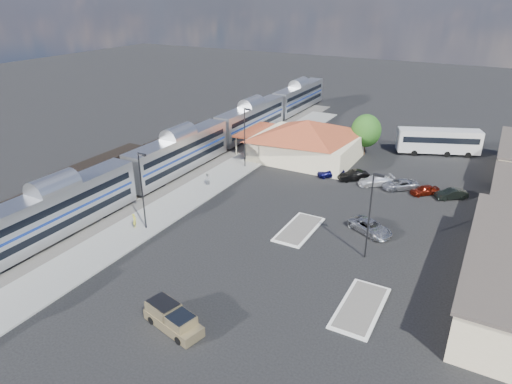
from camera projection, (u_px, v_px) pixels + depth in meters
The scene contains 23 objects.
ground at pixel (259, 229), 50.71m from camera, with size 280.00×280.00×0.00m, color black.
railbed at pixel (158, 172), 66.30m from camera, with size 16.00×100.00×0.12m, color #4C4944.
platform at pixel (201, 189), 60.74m from camera, with size 5.50×92.00×0.18m, color gray.
passenger_train at pixel (180, 154), 65.10m from camera, with size 3.00×104.00×5.55m.
freight_cars at pixel (102, 173), 60.81m from camera, with size 2.80×46.00×4.00m.
station_depot at pixel (306, 139), 70.65m from camera, with size 18.35×12.24×6.20m.
traffic_island_south at pixel (299, 229), 50.51m from camera, with size 3.30×7.50×0.21m.
traffic_island_north at pixel (360, 307), 38.12m from camera, with size 3.30×7.50×0.21m.
lamp_plat_s at pixel (142, 185), 48.51m from camera, with size 1.08×0.25×9.00m.
lamp_plat_n at pixel (245, 133), 66.13m from camera, with size 1.08×0.25×9.00m.
lamp_lot at pixel (371, 209), 43.23m from camera, with size 1.08×0.25×9.00m.
tree_depot at pixel (366, 131), 71.78m from camera, with size 4.71×4.71×6.63m.
pickup_truck at pixel (173, 319), 35.59m from camera, with size 5.57×3.10×1.82m.
suv at pixel (370, 227), 49.67m from camera, with size 2.40×5.21×1.45m, color #9C9DA4.
coach_bus at pixel (439, 140), 72.78m from camera, with size 12.80×7.36×4.08m.
person_a at pixel (135, 220), 50.47m from camera, with size 0.60×0.39×1.63m, color #DAD444.
person_b at pixel (207, 179), 61.38m from camera, with size 0.83×0.64×1.70m, color silver.
parked_car_a at pixel (331, 173), 64.58m from camera, with size 1.55×3.85×1.31m, color #0E0E46.
parked_car_b at pixel (353, 176), 63.40m from camera, with size 1.49×4.26×1.41m, color black.
parked_car_c at pixel (376, 181), 61.75m from camera, with size 1.96×4.81×1.40m, color white.
parked_car_d at pixel (400, 184), 60.60m from camera, with size 2.22×4.82×1.34m, color #93959B.
parked_car_e at pixel (425, 190), 58.97m from camera, with size 1.50×3.74×1.27m, color maroon.
parked_car_f at pixel (451, 194), 57.80m from camera, with size 1.41×4.05×1.33m, color black.
Camera 1 is at (21.15, -39.28, 24.45)m, focal length 32.00 mm.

